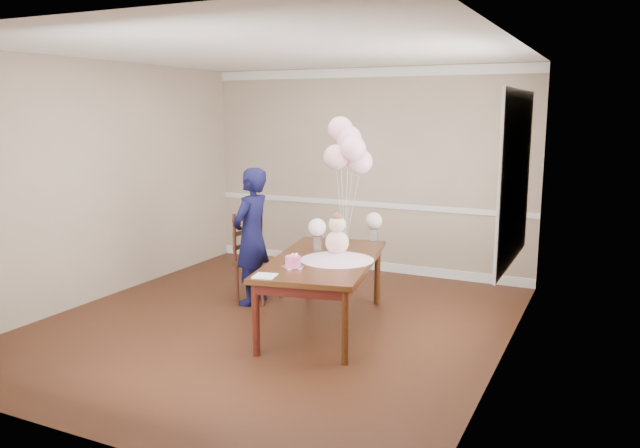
{
  "coord_description": "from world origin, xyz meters",
  "views": [
    {
      "loc": [
        3.06,
        -5.26,
        2.15
      ],
      "look_at": [
        0.46,
        0.14,
        1.05
      ],
      "focal_mm": 35.0,
      "sensor_mm": 36.0,
      "label": 1
    }
  ],
  "objects_px": {
    "dining_table_top": "(324,260)",
    "woman": "(252,236)",
    "birthday_cake": "(293,261)",
    "dining_chair_seat": "(259,262)"
  },
  "relations": [
    {
      "from": "dining_table_top",
      "to": "woman",
      "type": "distance_m",
      "value": 1.13
    },
    {
      "from": "dining_table_top",
      "to": "birthday_cake",
      "type": "relative_size",
      "value": 13.33
    },
    {
      "from": "birthday_cake",
      "to": "dining_table_top",
      "type": "bearing_deg",
      "value": 77.54
    },
    {
      "from": "woman",
      "to": "dining_chair_seat",
      "type": "bearing_deg",
      "value": -174.47
    },
    {
      "from": "dining_chair_seat",
      "to": "woman",
      "type": "xyz_separation_m",
      "value": [
        0.01,
        -0.15,
        0.32
      ]
    },
    {
      "from": "woman",
      "to": "birthday_cake",
      "type": "bearing_deg",
      "value": 52.55
    },
    {
      "from": "dining_table_top",
      "to": "woman",
      "type": "relative_size",
      "value": 1.24
    },
    {
      "from": "birthday_cake",
      "to": "dining_chair_seat",
      "type": "xyz_separation_m",
      "value": [
        -0.97,
        0.98,
        -0.32
      ]
    },
    {
      "from": "birthday_cake",
      "to": "woman",
      "type": "bearing_deg",
      "value": 139.3
    },
    {
      "from": "dining_table_top",
      "to": "birthday_cake",
      "type": "distance_m",
      "value": 0.48
    }
  ]
}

